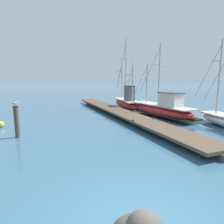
{
  "coord_description": "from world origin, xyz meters",
  "views": [
    {
      "loc": [
        -1.8,
        -3.46,
        3.3
      ],
      "look_at": [
        1.69,
        6.96,
        1.4
      ],
      "focal_mm": 31.86,
      "sensor_mm": 36.0,
      "label": 1
    }
  ],
  "objects_px": {
    "mooring_piling": "(17,121)",
    "fishing_boat_2": "(162,109)",
    "perched_seagull": "(15,103)",
    "mooring_buoy": "(1,124)",
    "fishing_boat_0": "(127,102)"
  },
  "relations": [
    {
      "from": "mooring_buoy",
      "to": "fishing_boat_0",
      "type": "bearing_deg",
      "value": 23.5
    },
    {
      "from": "fishing_boat_2",
      "to": "mooring_buoy",
      "type": "height_order",
      "value": "fishing_boat_2"
    },
    {
      "from": "perched_seagull",
      "to": "mooring_buoy",
      "type": "relative_size",
      "value": 0.77
    },
    {
      "from": "mooring_piling",
      "to": "mooring_buoy",
      "type": "height_order",
      "value": "mooring_piling"
    },
    {
      "from": "perched_seagull",
      "to": "mooring_buoy",
      "type": "height_order",
      "value": "perched_seagull"
    },
    {
      "from": "fishing_boat_2",
      "to": "mooring_piling",
      "type": "distance_m",
      "value": 11.21
    },
    {
      "from": "fishing_boat_2",
      "to": "mooring_piling",
      "type": "xyz_separation_m",
      "value": [
        -10.89,
        -2.62,
        0.25
      ]
    },
    {
      "from": "fishing_boat_0",
      "to": "perched_seagull",
      "type": "xyz_separation_m",
      "value": [
        -9.85,
        -7.83,
        1.21
      ]
    },
    {
      "from": "mooring_piling",
      "to": "fishing_boat_2",
      "type": "bearing_deg",
      "value": 13.55
    },
    {
      "from": "perched_seagull",
      "to": "mooring_piling",
      "type": "bearing_deg",
      "value": -12.49
    },
    {
      "from": "fishing_boat_0",
      "to": "perched_seagull",
      "type": "height_order",
      "value": "fishing_boat_0"
    },
    {
      "from": "fishing_boat_0",
      "to": "fishing_boat_2",
      "type": "height_order",
      "value": "fishing_boat_0"
    },
    {
      "from": "fishing_boat_0",
      "to": "fishing_boat_2",
      "type": "xyz_separation_m",
      "value": [
        1.05,
        -5.21,
        -0.04
      ]
    },
    {
      "from": "fishing_boat_2",
      "to": "perched_seagull",
      "type": "height_order",
      "value": "fishing_boat_2"
    },
    {
      "from": "fishing_boat_2",
      "to": "mooring_piling",
      "type": "relative_size",
      "value": 4.17
    }
  ]
}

